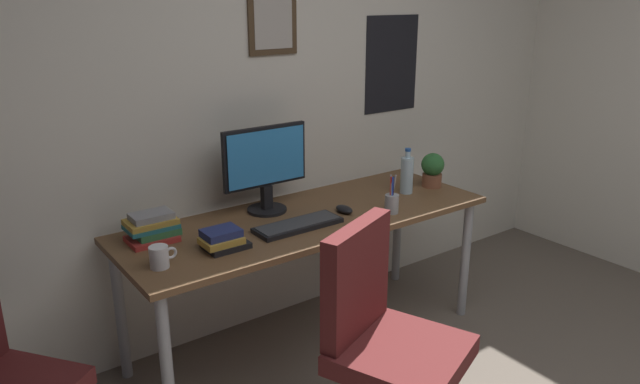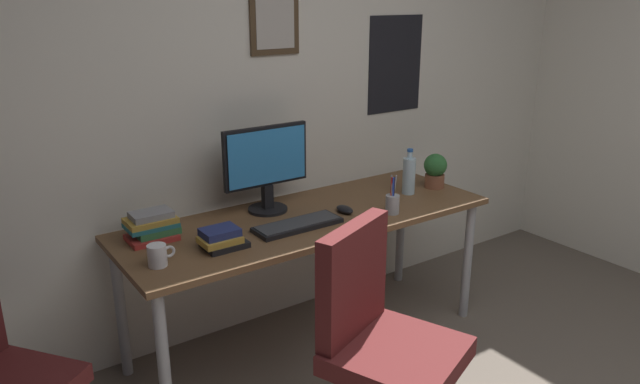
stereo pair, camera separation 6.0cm
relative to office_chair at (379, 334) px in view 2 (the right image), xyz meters
name	(u,v)px [view 2 (the right image)]	position (x,y,z in m)	size (l,w,h in m)	color
wall_back	(288,85)	(0.37, 1.22, 0.77)	(4.40, 0.10, 2.60)	silver
desk	(309,229)	(0.21, 0.80, 0.12)	(1.89, 0.68, 0.72)	brown
office_chair	(379,334)	(0.00, 0.00, 0.00)	(0.60, 0.60, 0.95)	#591E1E
monitor	(266,165)	(0.08, 0.98, 0.43)	(0.46, 0.20, 0.43)	black
keyboard	(298,225)	(0.08, 0.70, 0.21)	(0.43, 0.15, 0.03)	black
computer_mouse	(345,209)	(0.38, 0.73, 0.21)	(0.06, 0.11, 0.04)	black
water_bottle	(409,175)	(0.86, 0.78, 0.30)	(0.07, 0.07, 0.25)	silver
coffee_mug_near	(158,255)	(-0.61, 0.67, 0.24)	(0.12, 0.08, 0.09)	white
potted_plant	(435,170)	(1.05, 0.77, 0.30)	(0.13, 0.13, 0.19)	brown
pen_cup	(392,203)	(0.57, 0.59, 0.25)	(0.07, 0.07, 0.20)	#9EA0A5
book_stack_left	(152,226)	(-0.52, 0.96, 0.25)	(0.22, 0.17, 0.13)	#B22D28
book_stack_right	(222,239)	(-0.32, 0.69, 0.23)	(0.20, 0.15, 0.09)	black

